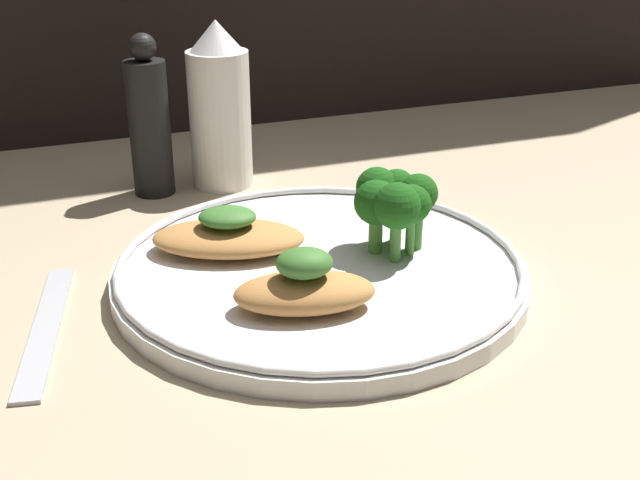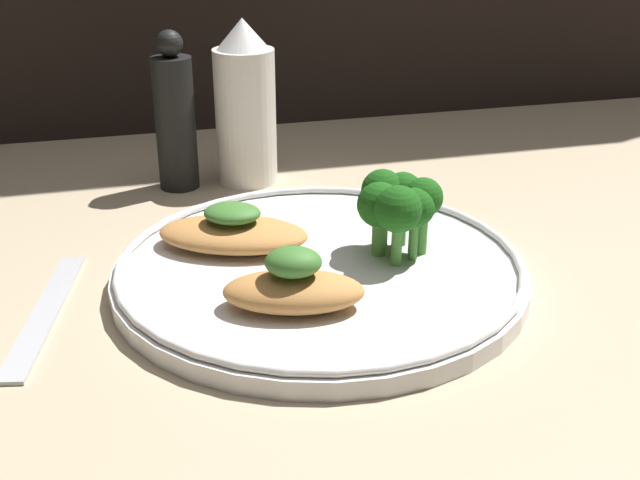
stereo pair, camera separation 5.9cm
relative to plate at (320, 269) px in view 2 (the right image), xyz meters
The scene contains 8 objects.
ground_plane 1.49cm from the plate, ahead, with size 180.00×180.00×1.00cm, color tan.
plate is the anchor object (origin of this frame).
grilled_meat_front 7.10cm from the plate, 119.76° to the right, with size 10.42×7.11×4.38cm.
grilled_meat_middle 7.63cm from the plate, 140.35° to the left, with size 13.22×10.16×3.55cm.
broccoli_bunch 7.65cm from the plate, ahead, with size 6.46×6.82×6.31cm.
sauce_bottle 24.05cm from the plate, 93.36° to the left, with size 5.89×5.89×15.96cm.
pepper_grinder 25.17cm from the plate, 109.40° to the left, with size 3.83×3.83×15.18cm.
fork 19.80cm from the plate, behind, with size 5.27×17.30×0.60cm.
Camera 2 is at (-13.77, -51.95, 27.83)cm, focal length 45.00 mm.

